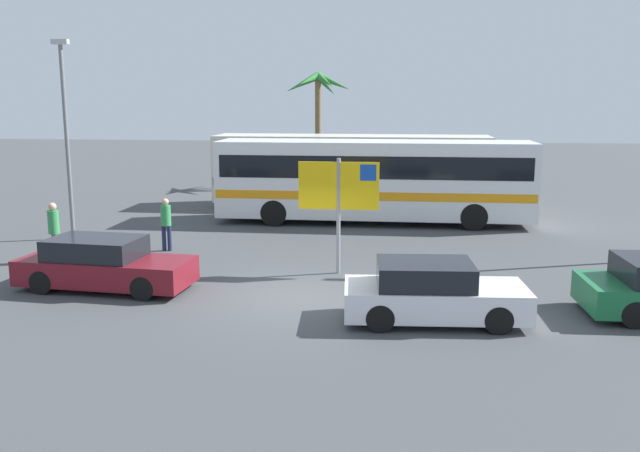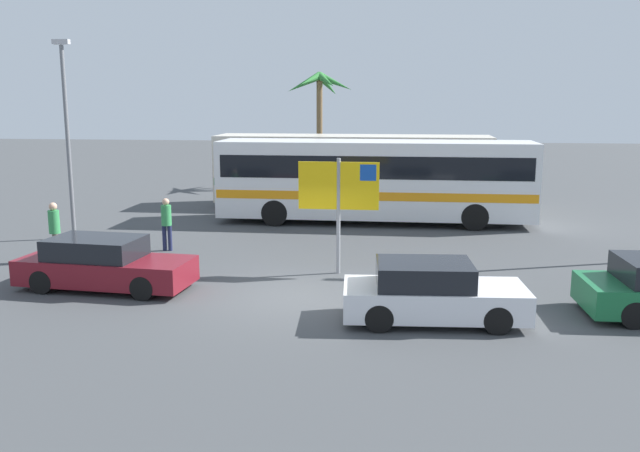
% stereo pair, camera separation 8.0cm
% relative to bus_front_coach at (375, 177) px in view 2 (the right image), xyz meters
% --- Properties ---
extents(ground, '(120.00, 120.00, 0.00)m').
position_rel_bus_front_coach_xyz_m(ground, '(-1.42, -10.28, -1.78)').
color(ground, '#424447').
extents(bus_front_coach, '(12.03, 2.60, 3.17)m').
position_rel_bus_front_coach_xyz_m(bus_front_coach, '(0.00, 0.00, 0.00)').
color(bus_front_coach, white).
rests_on(bus_front_coach, ground).
extents(bus_rear_coach, '(12.03, 2.60, 3.17)m').
position_rel_bus_front_coach_xyz_m(bus_rear_coach, '(-1.14, 3.76, 0.00)').
color(bus_rear_coach, silver).
rests_on(bus_rear_coach, ground).
extents(ferry_sign, '(2.20, 0.11, 3.20)m').
position_rel_bus_front_coach_xyz_m(ferry_sign, '(-0.62, -7.89, 0.54)').
color(ferry_sign, gray).
rests_on(ferry_sign, ground).
extents(car_maroon, '(4.49, 2.02, 1.32)m').
position_rel_bus_front_coach_xyz_m(car_maroon, '(-6.46, -10.16, -1.15)').
color(car_maroon, maroon).
rests_on(car_maroon, ground).
extents(car_white, '(4.03, 1.94, 1.32)m').
position_rel_bus_front_coach_xyz_m(car_white, '(1.73, -11.76, -1.15)').
color(car_white, silver).
rests_on(car_white, ground).
extents(pedestrian_by_bus, '(0.32, 0.32, 1.79)m').
position_rel_bus_front_coach_xyz_m(pedestrian_by_bus, '(-9.12, -7.59, -0.73)').
color(pedestrian_by_bus, '#706656').
rests_on(pedestrian_by_bus, ground).
extents(pedestrian_near_sign, '(0.32, 0.32, 1.69)m').
position_rel_bus_front_coach_xyz_m(pedestrian_near_sign, '(-6.35, -5.74, -0.79)').
color(pedestrian_near_sign, '#1E2347').
rests_on(pedestrian_near_sign, ground).
extents(lamp_post_right_side, '(0.56, 0.20, 6.69)m').
position_rel_bus_front_coach_xyz_m(lamp_post_right_side, '(-10.20, -4.31, 1.89)').
color(lamp_post_right_side, slate).
rests_on(lamp_post_right_side, ground).
extents(palm_tree_seaside, '(3.62, 3.63, 6.16)m').
position_rel_bus_front_coach_xyz_m(palm_tree_seaside, '(-3.45, 10.37, 3.30)').
color(palm_tree_seaside, brown).
rests_on(palm_tree_seaside, ground).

